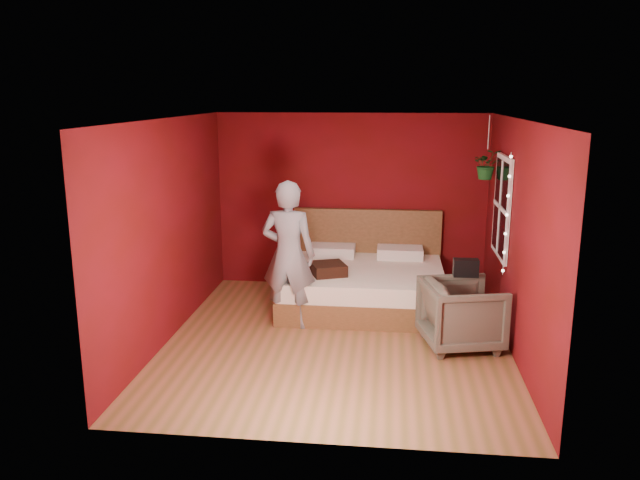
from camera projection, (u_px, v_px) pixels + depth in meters
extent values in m
plane|color=#995D3D|center=(337.00, 341.00, 7.43)|extent=(4.50, 4.50, 0.00)
cube|color=maroon|center=(351.00, 201.00, 9.32)|extent=(4.00, 0.02, 2.60)
cube|color=maroon|center=(313.00, 297.00, 4.95)|extent=(4.00, 0.02, 2.60)
cube|color=maroon|center=(168.00, 230.00, 7.35)|extent=(0.02, 4.50, 2.60)
cube|color=maroon|center=(518.00, 239.00, 6.91)|extent=(0.02, 4.50, 2.60)
cube|color=white|center=(338.00, 118.00, 6.83)|extent=(4.00, 4.50, 0.02)
cube|color=white|center=(502.00, 207.00, 7.74)|extent=(0.04, 0.97, 1.27)
cube|color=black|center=(501.00, 207.00, 7.74)|extent=(0.02, 0.85, 1.15)
cube|color=white|center=(500.00, 207.00, 7.74)|extent=(0.03, 0.05, 1.15)
cube|color=white|center=(500.00, 207.00, 7.74)|extent=(0.03, 0.85, 0.05)
cylinder|color=silver|center=(507.00, 215.00, 7.23)|extent=(0.01, 0.01, 1.45)
sphere|color=#FFF2CC|center=(503.00, 271.00, 7.39)|extent=(0.04, 0.04, 0.04)
sphere|color=#FFF2CC|center=(504.00, 252.00, 7.34)|extent=(0.04, 0.04, 0.04)
sphere|color=#FFF2CC|center=(506.00, 234.00, 7.29)|extent=(0.04, 0.04, 0.04)
sphere|color=#FFF2CC|center=(507.00, 215.00, 7.23)|extent=(0.04, 0.04, 0.04)
sphere|color=#FFF2CC|center=(508.00, 196.00, 7.18)|extent=(0.04, 0.04, 0.04)
sphere|color=#FFF2CC|center=(510.00, 176.00, 7.13)|extent=(0.04, 0.04, 0.04)
sphere|color=#FFF2CC|center=(511.00, 157.00, 7.08)|extent=(0.04, 0.04, 0.04)
cube|color=brown|center=(364.00, 296.00, 8.60)|extent=(2.18, 1.86, 0.31)
cube|color=white|center=(364.00, 277.00, 8.53)|extent=(2.14, 1.82, 0.24)
cube|color=brown|center=(367.00, 249.00, 9.35)|extent=(2.18, 0.09, 1.20)
cube|color=silver|center=(333.00, 251.00, 9.15)|extent=(0.66, 0.42, 0.15)
cube|color=silver|center=(400.00, 253.00, 9.04)|extent=(0.66, 0.42, 0.15)
imported|color=slate|center=(288.00, 255.00, 7.71)|extent=(0.71, 0.50, 1.86)
imported|color=#5A5647|center=(462.00, 314.00, 7.19)|extent=(1.03, 1.01, 0.78)
cube|color=black|center=(466.00, 268.00, 7.29)|extent=(0.29, 0.15, 0.21)
cube|color=#321A10|center=(328.00, 269.00, 8.20)|extent=(0.55, 0.55, 0.15)
cylinder|color=silver|center=(489.00, 132.00, 8.10)|extent=(0.01, 0.01, 0.44)
imported|color=#1A5B1A|center=(487.00, 164.00, 8.20)|extent=(0.39, 0.34, 0.40)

